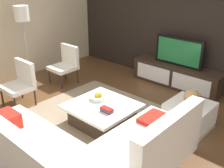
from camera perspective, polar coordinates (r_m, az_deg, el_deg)
ground_plane at (r=4.60m, az=-2.04°, el=-9.45°), size 14.00×14.00×0.00m
feature_wall_back at (r=6.18m, az=15.92°, el=12.45°), size 6.40×0.12×2.80m
side_wall_left at (r=6.69m, az=-21.52°, el=12.54°), size 0.12×5.20×2.80m
area_rug at (r=4.65m, az=-2.93°, el=-8.94°), size 2.97×2.72×0.01m
media_console at (r=6.23m, az=13.47°, el=1.72°), size 2.04×0.49×0.50m
television at (r=6.05m, az=13.97°, el=6.67°), size 1.12×0.06×0.63m
sectional_couch at (r=3.62m, az=-6.49°, el=-14.36°), size 2.47×2.27×0.84m
coffee_table at (r=4.61m, az=-2.10°, el=-6.39°), size 1.07×1.02×0.38m
accent_chair_near at (r=5.46m, az=-18.78°, el=0.67°), size 0.57×0.50×0.87m
floor_lamp at (r=6.21m, az=-18.53°, el=12.98°), size 0.31×0.31×1.76m
ottoman at (r=4.81m, az=16.08°, el=-6.08°), size 0.70×0.70×0.40m
fruit_bowl at (r=4.68m, az=-2.85°, el=-2.78°), size 0.28×0.28×0.14m
accent_chair_far at (r=6.28m, az=-9.74°, el=4.54°), size 0.54×0.54×0.87m
decorative_ball at (r=4.66m, az=16.53°, el=-2.56°), size 0.26×0.26×0.26m
book_stack at (r=4.29m, az=-1.13°, el=-5.49°), size 0.21×0.13×0.08m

